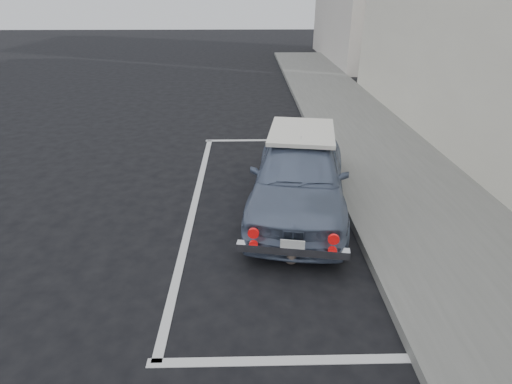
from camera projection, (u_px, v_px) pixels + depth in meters
ground at (242, 326)px, 4.68m from camera, size 80.00×80.00×0.00m
sidewalk at (439, 227)px, 6.50m from camera, size 2.80×40.00×0.15m
pline_rear at (288, 361)px, 4.24m from camera, size 3.00×0.12×0.01m
pline_front at (263, 140)px, 10.49m from camera, size 3.00×0.12×0.01m
pline_side at (194, 205)px, 7.34m from camera, size 0.12×7.00×0.01m
retro_coupe at (299, 172)px, 6.99m from camera, size 2.22×4.20×1.36m
cat at (291, 254)px, 5.74m from camera, size 0.26×0.53×0.29m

